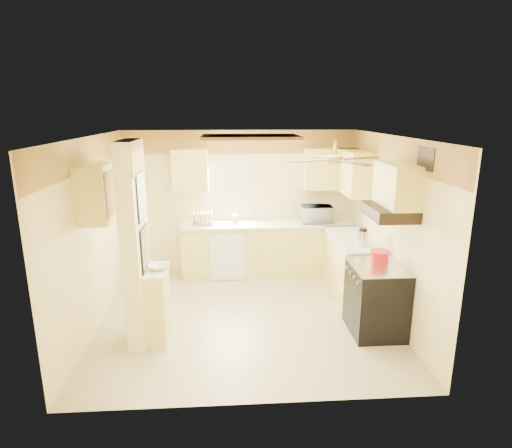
{
  "coord_description": "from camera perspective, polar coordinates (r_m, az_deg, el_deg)",
  "views": [
    {
      "loc": [
        -0.23,
        -5.53,
        2.82
      ],
      "look_at": [
        0.17,
        0.35,
        1.25
      ],
      "focal_mm": 30.0,
      "sensor_mm": 36.0,
      "label": 1
    }
  ],
  "objects": [
    {
      "name": "bowl",
      "position": [
        5.39,
        -12.82,
        -5.6
      ],
      "size": [
        0.32,
        0.32,
        0.06
      ],
      "primitive_type": "imported",
      "rotation": [
        0.0,
        0.0,
        0.41
      ],
      "color": "white",
      "rests_on": "ledge_top"
    },
    {
      "name": "upper_cab_over_stove",
      "position": [
        5.46,
        18.35,
        4.96
      ],
      "size": [
        0.35,
        0.76,
        0.52
      ],
      "primitive_type": "cube",
      "color": "#F7E374",
      "rests_on": "wall_right"
    },
    {
      "name": "upper_cab_back_left",
      "position": [
        7.35,
        -8.76,
        7.13
      ],
      "size": [
        0.6,
        0.35,
        0.7
      ],
      "primitive_type": "cube",
      "color": "#F7E374",
      "rests_on": "wall_back"
    },
    {
      "name": "vent_grate",
      "position": [
        5.16,
        21.72,
        8.06
      ],
      "size": [
        0.02,
        0.4,
        0.25
      ],
      "primitive_type": "cube",
      "color": "black",
      "rests_on": "wall_right"
    },
    {
      "name": "wall_right",
      "position": [
        6.17,
        17.45,
        -0.56
      ],
      "size": [
        0.0,
        3.8,
        3.8
      ],
      "primitive_type": "plane",
      "rotation": [
        1.57,
        0.0,
        -1.57
      ],
      "color": "#FFE89B",
      "rests_on": "floor"
    },
    {
      "name": "wall_left",
      "position": [
        6.02,
        -20.84,
        -1.24
      ],
      "size": [
        0.0,
        3.8,
        3.8
      ],
      "primitive_type": "plane",
      "rotation": [
        1.57,
        0.0,
        1.57
      ],
      "color": "#FFE89B",
      "rests_on": "floor"
    },
    {
      "name": "upper_cab_back_right",
      "position": [
        7.54,
        9.89,
        7.28
      ],
      "size": [
        0.9,
        0.35,
        0.7
      ],
      "primitive_type": "cube",
      "color": "#F7E374",
      "rests_on": "wall_back"
    },
    {
      "name": "window",
      "position": [
        7.53,
        -4.0,
        5.14
      ],
      "size": [
        0.92,
        0.02,
        1.02
      ],
      "color": "white",
      "rests_on": "wall_back"
    },
    {
      "name": "microwave",
      "position": [
        7.46,
        8.08,
        1.3
      ],
      "size": [
        0.53,
        0.36,
        0.29
      ],
      "primitive_type": "imported",
      "rotation": [
        0.0,
        0.0,
        3.15
      ],
      "color": "white",
      "rests_on": "countertop_back"
    },
    {
      "name": "lower_cabinets_back",
      "position": [
        7.55,
        1.86,
        -3.41
      ],
      "size": [
        3.0,
        0.6,
        0.9
      ],
      "primitive_type": "cube",
      "color": "#F7E374",
      "rests_on": "floor"
    },
    {
      "name": "dish_rack",
      "position": [
        7.35,
        -7.1,
        0.55
      ],
      "size": [
        0.37,
        0.28,
        0.2
      ],
      "color": "tan",
      "rests_on": "countertop_back"
    },
    {
      "name": "ledge_top",
      "position": [
        5.41,
        -13.28,
        -6.1
      ],
      "size": [
        0.28,
        0.58,
        0.04
      ],
      "primitive_type": "cube",
      "color": "white",
      "rests_on": "partition_ledge"
    },
    {
      "name": "upper_cab_right",
      "position": [
        7.15,
        12.94,
        6.72
      ],
      "size": [
        0.35,
        1.0,
        0.7
      ],
      "primitive_type": "cube",
      "color": "#F7E374",
      "rests_on": "wall_right"
    },
    {
      "name": "partition_column",
      "position": [
        5.34,
        -15.82,
        -2.79
      ],
      "size": [
        0.2,
        0.7,
        2.5
      ],
      "primitive_type": "cube",
      "color": "#FFE89B",
      "rests_on": "floor"
    },
    {
      "name": "wallpaper_border",
      "position": [
        7.44,
        -2.14,
        10.87
      ],
      "size": [
        4.0,
        0.02,
        0.4
      ],
      "primitive_type": "cube",
      "color": "#F2C047",
      "rests_on": "wall_back"
    },
    {
      "name": "wall_front",
      "position": [
        3.97,
        -0.24,
        -8.45
      ],
      "size": [
        4.0,
        0.0,
        4.0
      ],
      "primitive_type": "plane",
      "rotation": [
        -1.57,
        0.0,
        0.0
      ],
      "color": "#FFE89B",
      "rests_on": "floor"
    },
    {
      "name": "ceiling_light_panel",
      "position": [
        6.05,
        -0.77,
        11.43
      ],
      "size": [
        1.35,
        0.95,
        0.06
      ],
      "color": "brown",
      "rests_on": "ceiling"
    },
    {
      "name": "wall_back",
      "position": [
        7.6,
        -2.07,
        2.96
      ],
      "size": [
        4.0,
        0.0,
        4.0
      ],
      "primitive_type": "plane",
      "rotation": [
        1.57,
        0.0,
        0.0
      ],
      "color": "#FFE89B",
      "rests_on": "floor"
    },
    {
      "name": "partition_ledge",
      "position": [
        5.59,
        -12.99,
        -10.6
      ],
      "size": [
        0.25,
        0.55,
        0.9
      ],
      "primitive_type": "cube",
      "color": "#F7E374",
      "rests_on": "floor"
    },
    {
      "name": "lower_cabinets_right",
      "position": [
        6.85,
        12.79,
        -5.73
      ],
      "size": [
        0.6,
        1.4,
        0.9
      ],
      "primitive_type": "cube",
      "color": "#F7E374",
      "rests_on": "floor"
    },
    {
      "name": "poster_menu",
      "position": [
        5.18,
        -15.07,
        3.57
      ],
      "size": [
        0.02,
        0.42,
        0.57
      ],
      "color": "black",
      "rests_on": "partition_column"
    },
    {
      "name": "upper_cab_left_wall",
      "position": [
        5.6,
        -20.41,
        3.98
      ],
      "size": [
        0.35,
        0.75,
        0.7
      ],
      "primitive_type": "cube",
      "color": "#F7E374",
      "rests_on": "wall_left"
    },
    {
      "name": "utensil_crock",
      "position": [
        7.41,
        -2.77,
        0.75
      ],
      "size": [
        0.11,
        0.11,
        0.22
      ],
      "color": "white",
      "rests_on": "countertop_back"
    },
    {
      "name": "ceiling_fan",
      "position": [
        5.02,
        10.45,
        8.53
      ],
      "size": [
        1.15,
        1.15,
        0.26
      ],
      "color": "gold",
      "rests_on": "ceiling"
    },
    {
      "name": "countertop_back",
      "position": [
        7.41,
        1.9,
        0.02
      ],
      "size": [
        3.04,
        0.64,
        0.04
      ],
      "primitive_type": "cube",
      "color": "white",
      "rests_on": "lower_cabinets_back"
    },
    {
      "name": "dutch_oven",
      "position": [
        5.74,
        16.17,
        -4.22
      ],
      "size": [
        0.25,
        0.25,
        0.16
      ],
      "color": "red",
      "rests_on": "stove"
    },
    {
      "name": "range_hood",
      "position": [
        5.49,
        17.25,
        1.58
      ],
      "size": [
        0.5,
        0.76,
        0.14
      ],
      "primitive_type": "cube",
      "color": "black",
      "rests_on": "upper_cab_over_stove"
    },
    {
      "name": "countertop_right",
      "position": [
        6.7,
        12.94,
        -1.97
      ],
      "size": [
        0.64,
        1.44,
        0.04
      ],
      "primitive_type": "cube",
      "color": "white",
      "rests_on": "lower_cabinets_right"
    },
    {
      "name": "kettle",
      "position": [
        6.32,
        14.04,
        -1.75
      ],
      "size": [
        0.17,
        0.17,
        0.26
      ],
      "color": "silver",
      "rests_on": "countertop_right"
    },
    {
      "name": "dishwasher_panel",
      "position": [
        7.23,
        -3.84,
        -4.45
      ],
      "size": [
        0.58,
        0.02,
        0.8
      ],
      "primitive_type": "cube",
      "color": "white",
      "rests_on": "lower_cabinets_back"
    },
    {
      "name": "floor",
      "position": [
        6.22,
        -1.37,
        -12.1
      ],
      "size": [
        4.0,
        4.0,
        0.0
      ],
      "primitive_type": "plane",
      "color": "beige",
      "rests_on": "ground"
    },
    {
      "name": "poster_nashville",
      "position": [
        5.34,
        -14.61,
        -3.29
      ],
      "size": [
        0.02,
        0.42,
        0.57
      ],
      "color": "black",
      "rests_on": "partition_column"
    },
    {
      "name": "ceiling",
      "position": [
        5.55,
        -1.53,
        11.57
      ],
      "size": [
        4.0,
        4.0,
        0.0
      ],
      "primitive_type": "plane",
      "rotation": [
        3.14,
        0.0,
        0.0
      ],
      "color": "white",
      "rests_on": "wall_back"
    },
    {
      "name": "stove",
      "position": [
        5.83,
        15.72,
        -9.57
      ],
      "size": [
        0.68,
        0.77,
        0.92
      ],
      "color": "black",
      "rests_on": "floor"
    }
  ]
}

